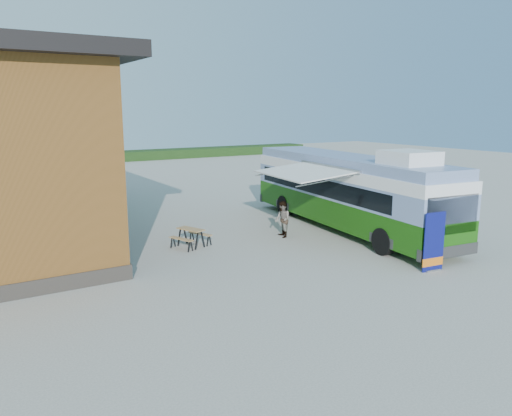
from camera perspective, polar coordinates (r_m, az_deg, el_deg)
ground at (r=19.79m, az=4.16°, el=-4.83°), size 100.00×100.00×0.00m
hedge at (r=56.95m, az=-11.92°, el=5.98°), size 40.00×3.00×1.00m
bus at (r=23.26m, az=10.35°, el=2.15°), size 4.14×12.97×3.92m
awning at (r=21.43m, az=5.83°, el=4.17°), size 3.21×4.66×0.53m
banner at (r=18.07m, az=19.64°, el=-4.26°), size 0.90×0.25×2.06m
picnic_table at (r=20.27m, az=-7.46°, el=-2.87°), size 1.65×1.57×0.75m
person_a at (r=23.84m, az=-17.77°, el=-0.45°), size 0.74×0.73×1.72m
person_b at (r=21.57m, az=3.03°, el=-1.31°), size 0.78×0.90×1.57m
slurry_tanker at (r=27.65m, az=-19.46°, el=1.75°), size 2.87×5.52×2.12m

